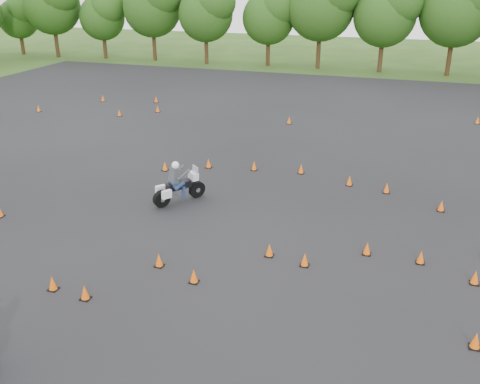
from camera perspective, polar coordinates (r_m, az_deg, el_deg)
The scene contains 5 objects.
ground at distance 18.23m, azimuth -3.89°, elevation -8.10°, with size 140.00×140.00×0.00m, color #2D5119.
asphalt_pad at distance 23.29m, azimuth 1.51°, elevation -0.92°, with size 62.00×62.00×0.00m, color black.
treeline at distance 49.93m, azimuth 15.22°, elevation 16.60°, with size 87.17×32.57×10.80m.
traffic_cones at distance 21.45m, azimuth 1.29°, elevation -2.40°, with size 35.78×33.00×0.45m.
rider_grey at distance 22.94m, azimuth -6.57°, elevation 1.17°, with size 2.51×0.77×1.94m, color #383B3F, non-canonical shape.
Camera 1 is at (5.96, -14.52, 9.28)m, focal length 40.00 mm.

